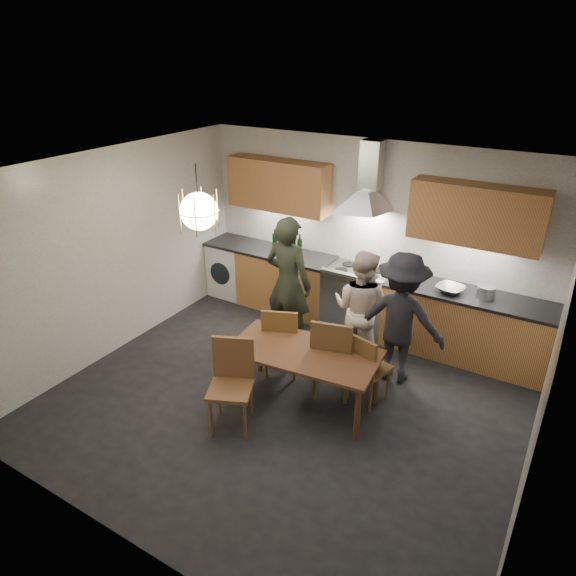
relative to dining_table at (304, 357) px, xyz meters
The scene contains 17 objects.
ground 0.64m from the dining_table, 161.39° to the right, with size 5.00×5.00×0.00m, color black.
room_shell 1.12m from the dining_table, 161.39° to the right, with size 5.02×4.52×2.61m.
counter_run 1.90m from the dining_table, 95.12° to the left, with size 5.00×0.62×0.90m.
range_stove 1.90m from the dining_table, 95.86° to the left, with size 0.90×0.60×0.92m.
wall_fixtures 2.38m from the dining_table, 95.50° to the left, with size 4.30×0.54×1.10m.
pendant_lamp 1.92m from the dining_table, behind, with size 0.43×0.43×0.70m.
dining_table is the anchor object (origin of this frame).
chair_back_left 0.59m from the dining_table, 147.07° to the left, with size 0.55×0.55×0.94m.
chair_back_mid 0.34m from the dining_table, 50.76° to the left, with size 0.55×0.55×1.01m.
chair_back_right 0.68m from the dining_table, 31.08° to the left, with size 0.48×0.48×0.88m.
chair_front 0.82m from the dining_table, 127.00° to the right, with size 0.58×0.58×0.97m.
person_left 1.31m from the dining_table, 128.60° to the left, with size 0.66×0.43×1.80m, color black.
person_mid 1.13m from the dining_table, 80.89° to the left, with size 0.73×0.57×1.51m, color beige.
person_right 1.25m from the dining_table, 54.42° to the left, with size 1.05×0.60×1.62m, color black.
mixing_bowl 2.12m from the dining_table, 59.79° to the left, with size 0.33×0.33×0.08m, color #A8A9AC.
stock_pot 2.40m from the dining_table, 51.89° to the left, with size 0.22×0.22×0.15m, color #B1B0B4.
wine_bottles 2.45m from the dining_table, 125.44° to the left, with size 0.50×0.07×0.30m.
Camera 1 is at (2.46, -4.07, 3.68)m, focal length 32.00 mm.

